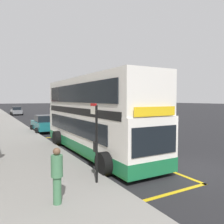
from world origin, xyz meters
TOP-DOWN VIEW (x-y plane):
  - ground_plane at (0.00, 32.00)m, footprint 260.00×260.00m
  - double_decker_bus at (-2.46, 4.97)m, footprint 3.19×11.03m
  - bus_bay_markings at (-2.46, 4.90)m, footprint 3.09×13.23m
  - bus_stop_sign at (-4.58, 0.25)m, footprint 0.09×0.51m
  - parked_car_grey_ahead at (-2.68, 41.10)m, footprint 2.09×4.20m
  - parked_car_silver_across at (3.10, 28.16)m, footprint 2.09×4.20m
  - parked_car_silver_kerbside at (4.86, 14.89)m, footprint 2.09×4.20m
  - parked_car_teal_far at (-3.13, 15.00)m, footprint 2.09×4.20m
  - pedestrian_further_back at (-6.31, -0.78)m, footprint 0.34×0.34m

SIDE VIEW (x-z plane):
  - ground_plane at x=0.00m, z-range 0.00..0.00m
  - bus_bay_markings at x=-2.46m, z-range 0.00..0.01m
  - parked_car_grey_ahead at x=-2.68m, z-range -0.01..1.61m
  - parked_car_silver_across at x=3.10m, z-range -0.01..1.61m
  - parked_car_silver_kerbside at x=4.86m, z-range -0.01..1.61m
  - parked_car_teal_far at x=-3.13m, z-range -0.01..1.61m
  - pedestrian_further_back at x=-6.31m, z-range 0.21..1.86m
  - bus_stop_sign at x=-4.58m, z-range 0.37..3.26m
  - double_decker_bus at x=-2.46m, z-range -0.14..4.26m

